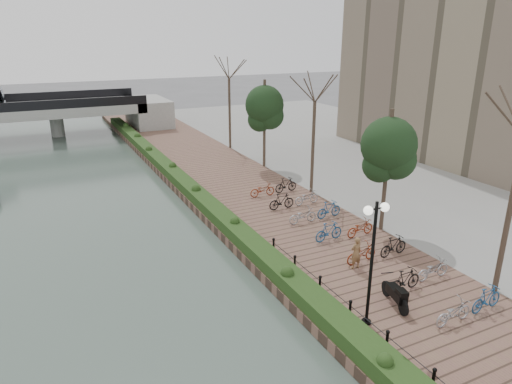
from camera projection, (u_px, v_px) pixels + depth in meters
promenade at (248, 197)px, 30.40m from camera, size 8.00×75.00×0.50m
inland_pavement at (426, 168)px, 37.02m from camera, size 24.00×75.00×0.50m
hedge at (187, 185)px, 30.94m from camera, size 1.10×56.00×0.60m
chain_fence at (367, 325)px, 15.95m from camera, size 0.10×14.10×0.70m
lamppost at (374, 238)px, 15.55m from camera, size 1.02×0.32×4.72m
motorcycle at (395, 293)px, 17.61m from camera, size 0.93×1.77×1.06m
pedestrian at (356, 253)px, 20.34m from camera, size 0.56×0.38×1.52m
bicycle_parking at (345, 230)px, 23.46m from camera, size 2.40×17.32×1.00m
street_trees at (344, 157)px, 26.84m from camera, size 3.20×37.12×6.80m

